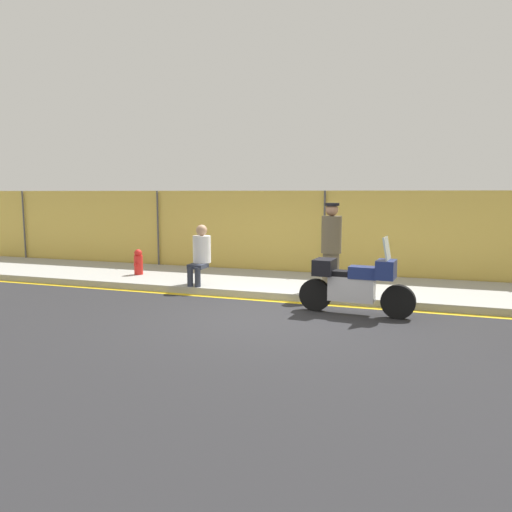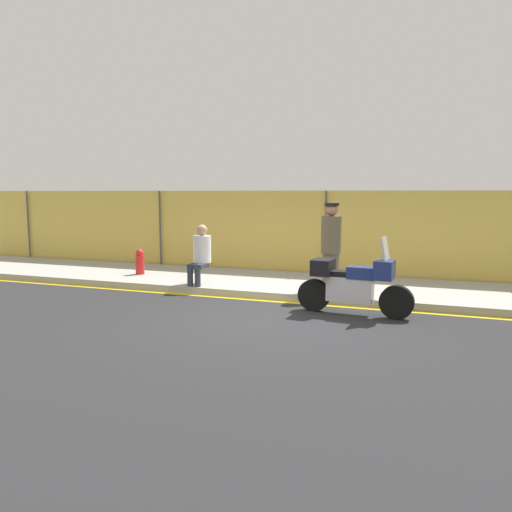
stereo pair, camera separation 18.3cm
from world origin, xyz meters
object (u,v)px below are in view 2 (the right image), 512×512
motorcycle (353,283)px  person_seated_on_curb (201,251)px  officer_standing (331,246)px  fire_hydrant (140,262)px

motorcycle → person_seated_on_curb: size_ratio=1.58×
officer_standing → motorcycle: bearing=-64.0°
motorcycle → officer_standing: officer_standing is taller
motorcycle → officer_standing: (-0.71, 1.45, 0.52)m
person_seated_on_curb → officer_standing: bearing=5.5°
fire_hydrant → officer_standing: bearing=-4.5°
motorcycle → fire_hydrant: size_ratio=3.30×
motorcycle → fire_hydrant: (-5.74, 1.85, -0.12)m
person_seated_on_curb → fire_hydrant: person_seated_on_curb is taller
fire_hydrant → motorcycle: bearing=-17.9°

